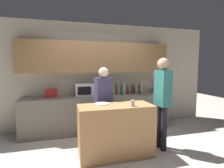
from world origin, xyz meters
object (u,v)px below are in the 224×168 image
(potted_plant, at_px, (153,85))
(bottle_3, at_px, (127,90))
(microwave, at_px, (86,90))
(bottle_1, at_px, (121,90))
(bottle_4, at_px, (132,90))
(toaster, at_px, (51,93))
(bottle_0, at_px, (116,90))
(person_center, at_px, (104,99))
(plate_on_island, at_px, (102,104))
(person_left, at_px, (163,95))
(bottle_6, at_px, (139,89))
(bottle_7, at_px, (141,90))
(bottle_5, at_px, (134,90))
(bottle_2, at_px, (124,89))
(cup_0, at_px, (133,103))

(potted_plant, height_order, bottle_3, potted_plant)
(microwave, height_order, potted_plant, potted_plant)
(bottle_1, bearing_deg, bottle_4, 4.24)
(toaster, xyz_separation_m, bottle_0, (1.58, -0.03, 0.03))
(bottle_1, bearing_deg, microwave, 173.85)
(person_center, bearing_deg, bottle_0, -131.89)
(bottle_0, height_order, bottle_3, bottle_0)
(bottle_1, height_order, plate_on_island, bottle_1)
(person_center, bearing_deg, bottle_1, -139.84)
(bottle_3, bearing_deg, person_left, -80.67)
(bottle_1, relative_size, person_left, 0.17)
(microwave, xyz_separation_m, bottle_6, (1.40, -0.09, -0.02))
(bottle_6, xyz_separation_m, plate_on_island, (-1.26, -1.15, -0.08))
(bottle_0, height_order, bottle_6, same)
(person_left, bearing_deg, plate_on_island, 82.45)
(bottle_6, distance_m, bottle_7, 0.10)
(potted_plant, height_order, plate_on_island, potted_plant)
(potted_plant, bearing_deg, bottle_6, -168.16)
(bottle_5, bearing_deg, toaster, -179.57)
(bottle_4, height_order, plate_on_island, bottle_4)
(bottle_5, bearing_deg, bottle_3, -163.89)
(plate_on_island, relative_size, person_center, 0.16)
(bottle_0, relative_size, bottle_3, 1.32)
(microwave, distance_m, person_left, 1.89)
(bottle_0, distance_m, bottle_2, 0.22)
(bottle_2, xyz_separation_m, bottle_6, (0.40, -0.09, 0.01))
(plate_on_island, relative_size, person_left, 0.15)
(bottle_6, bearing_deg, bottle_1, -179.33)
(cup_0, bearing_deg, bottle_0, 83.73)
(potted_plant, xyz_separation_m, bottle_2, (-0.84, -0.00, -0.08))
(bottle_2, relative_size, person_left, 0.18)
(person_center, bearing_deg, toaster, -48.43)
(bottle_1, distance_m, cup_0, 1.49)
(microwave, relative_size, cup_0, 4.83)
(toaster, height_order, bottle_2, bottle_2)
(microwave, bearing_deg, bottle_6, -3.72)
(bottle_6, height_order, person_center, person_center)
(plate_on_island, distance_m, person_center, 0.42)
(bottle_1, height_order, bottle_4, bottle_1)
(toaster, xyz_separation_m, person_left, (2.10, -1.38, 0.08))
(microwave, xyz_separation_m, bottle_4, (1.19, -0.08, -0.04))
(toaster, relative_size, bottle_0, 0.79)
(potted_plant, bearing_deg, bottle_3, -176.61)
(potted_plant, height_order, bottle_0, potted_plant)
(bottle_1, bearing_deg, bottle_2, 43.04)
(toaster, relative_size, potted_plant, 0.66)
(bottle_4, bearing_deg, microwave, 176.38)
(bottle_6, xyz_separation_m, person_left, (-0.10, -1.28, 0.05))
(bottle_1, relative_size, bottle_5, 1.27)
(plate_on_island, bearing_deg, bottle_4, 48.15)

